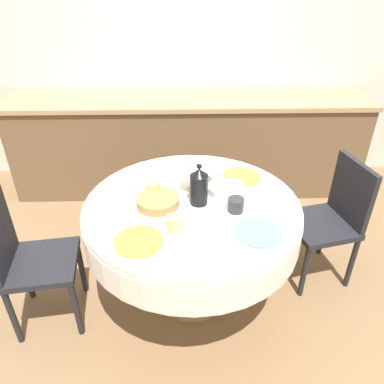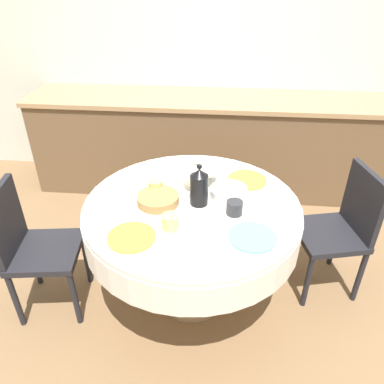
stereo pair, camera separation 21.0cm
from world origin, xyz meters
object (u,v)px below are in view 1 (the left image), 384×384
(chair_left, at_px, (332,216))
(chair_right, at_px, (26,257))
(coffee_carafe, at_px, (199,187))
(teapot, at_px, (193,176))

(chair_left, xyz_separation_m, chair_right, (-1.90, -0.36, 0.00))
(coffee_carafe, bearing_deg, chair_left, 13.54)
(coffee_carafe, relative_size, teapot, 1.20)
(coffee_carafe, bearing_deg, chair_right, -171.88)
(chair_left, bearing_deg, coffee_carafe, 90.01)
(chair_left, height_order, chair_right, same)
(chair_right, relative_size, coffee_carafe, 3.46)
(chair_right, height_order, teapot, teapot)
(chair_left, distance_m, coffee_carafe, 1.00)
(chair_left, distance_m, chair_right, 1.93)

